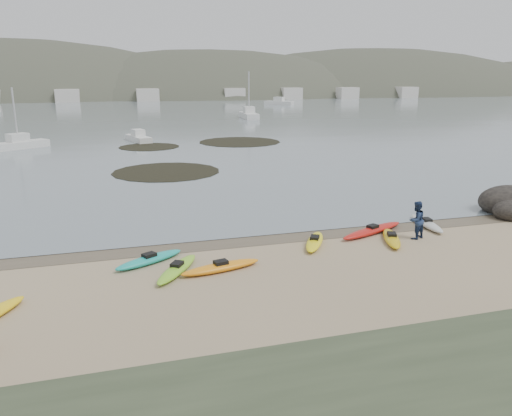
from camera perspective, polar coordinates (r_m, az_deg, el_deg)
name	(u,v)px	position (r m, az deg, el deg)	size (l,w,h in m)	color
ground	(256,237)	(25.22, 0.00, -3.30)	(600.00, 600.00, 0.00)	tan
wet_sand	(258,238)	(24.95, 0.19, -3.49)	(60.00, 60.00, 0.00)	brown
water	(119,90)	(323.18, -15.44, 12.91)	(1200.00, 1200.00, 0.00)	slate
kayaks	(273,252)	(22.55, 1.94, -5.08)	(22.51, 9.05, 0.34)	yellow
person_east	(416,220)	(25.91, 17.84, -1.33)	(0.93, 0.72, 1.91)	navy
kelp_mats	(199,152)	(54.17, -6.51, 6.43)	(20.37, 26.92, 0.04)	black
moored_boats	(144,112)	(108.39, -12.67, 10.63)	(83.21, 82.50, 1.32)	silver
far_hills	(219,132)	(223.09, -4.27, 8.66)	(550.00, 135.00, 80.00)	#384235
far_town	(148,95)	(168.59, -12.19, 12.51)	(199.00, 5.00, 4.00)	beige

